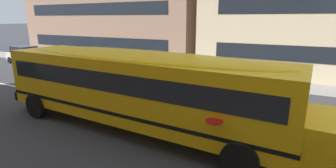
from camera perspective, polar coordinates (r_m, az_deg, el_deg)
The scene contains 6 objects.
ground_plane at distance 12.92m, azimuth -10.62°, elevation -5.10°, with size 400.00×400.00×0.00m, color #38383D.
sidewalk_far at distance 19.93m, azimuth 4.61°, elevation 2.04°, with size 120.00×3.00×0.01m, color gray.
lane_centreline at distance 12.91m, azimuth -10.62°, elevation -5.09°, with size 110.00×0.16×0.01m, color silver.
school_bus at distance 9.81m, azimuth -6.02°, elevation -0.04°, with size 13.83×3.55×3.07m.
parked_car_white_mid_block at distance 28.69m, azimuth -29.18°, elevation 5.76°, with size 3.98×2.03×1.64m.
parked_car_beige_near_corner at distance 22.04m, azimuth -18.17°, elevation 4.78°, with size 3.92×1.92×1.64m.
Camera 1 is at (7.72, -9.44, 4.26)m, focal length 27.41 mm.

